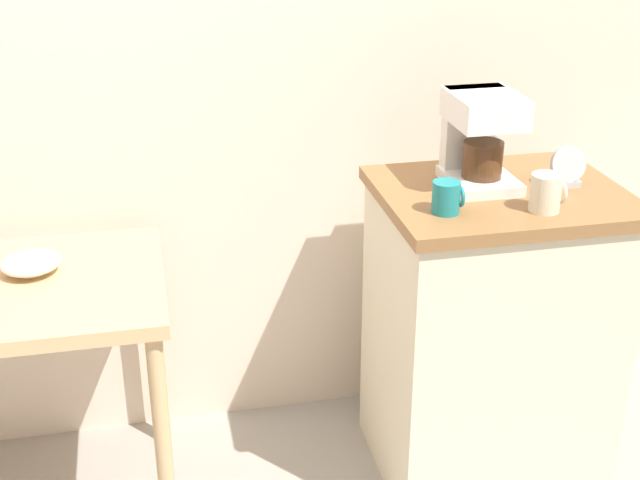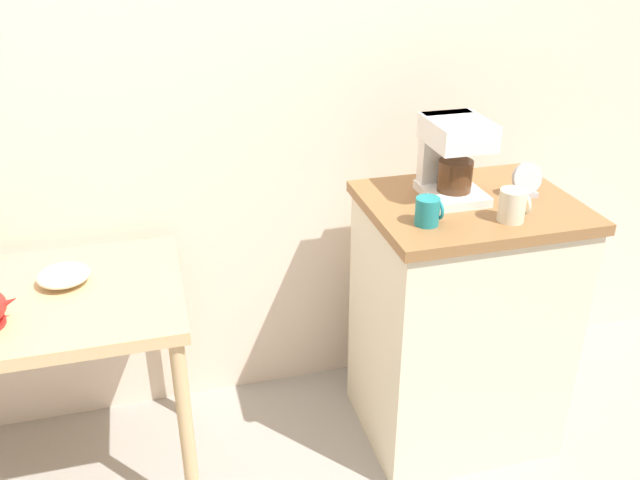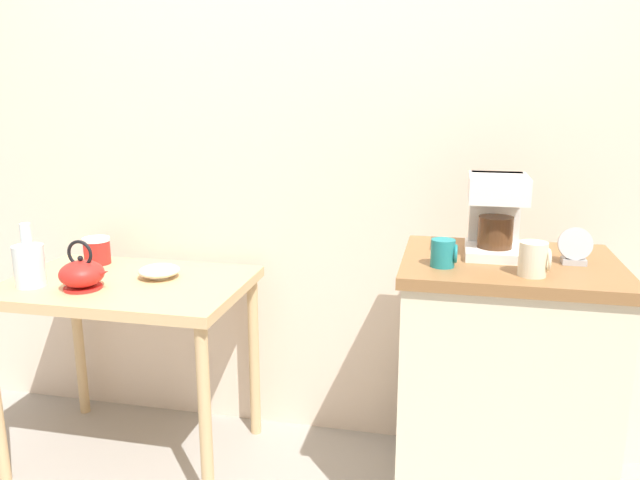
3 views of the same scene
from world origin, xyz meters
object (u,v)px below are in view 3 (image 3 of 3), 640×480
at_px(bowl_stoneware, 159,271).
at_px(table_clock, 575,248).
at_px(coffee_maker, 496,211).
at_px(mug_small_cream, 534,259).
at_px(glass_carafe_vase, 29,264).
at_px(mug_dark_teal, 444,253).
at_px(canister_enamel, 97,251).
at_px(teakettle, 82,274).

distance_m(bowl_stoneware, table_clock, 1.48).
bearing_deg(bowl_stoneware, coffee_maker, -2.78).
height_order(coffee_maker, mug_small_cream, coffee_maker).
distance_m(glass_carafe_vase, mug_dark_teal, 1.49).
bearing_deg(coffee_maker, mug_dark_teal, -129.80).
bearing_deg(mug_dark_teal, coffee_maker, 50.20).
bearing_deg(mug_small_cream, glass_carafe_vase, 176.76).
xyz_separation_m(canister_enamel, mug_small_cream, (1.67, -0.42, 0.18)).
xyz_separation_m(teakettle, glass_carafe_vase, (-0.21, -0.01, 0.03)).
bearing_deg(canister_enamel, bowl_stoneware, -20.99).
xyz_separation_m(teakettle, mug_small_cream, (1.53, -0.11, 0.17)).
distance_m(bowl_stoneware, teakettle, 0.28).
distance_m(coffee_maker, table_clock, 0.26).
relative_size(canister_enamel, mug_dark_teal, 1.33).
xyz_separation_m(glass_carafe_vase, mug_dark_teal, (1.49, -0.06, 0.14)).
xyz_separation_m(teakettle, table_clock, (1.67, 0.05, 0.18)).
relative_size(teakettle, canister_enamel, 1.74).
xyz_separation_m(glass_carafe_vase, canister_enamel, (0.07, 0.32, -0.03)).
bearing_deg(table_clock, glass_carafe_vase, -178.32).
bearing_deg(teakettle, mug_dark_teal, -2.86).
bearing_deg(mug_dark_teal, table_clock, 15.92).
relative_size(canister_enamel, coffee_maker, 0.43).
distance_m(bowl_stoneware, canister_enamel, 0.37).
distance_m(mug_dark_teal, table_clock, 0.41).
relative_size(bowl_stoneware, glass_carafe_vase, 0.67).
distance_m(mug_small_cream, table_clock, 0.21).
bearing_deg(bowl_stoneware, canister_enamel, 159.01).
bearing_deg(teakettle, bowl_stoneware, 41.52).
bearing_deg(mug_dark_teal, mug_small_cream, -9.35).
height_order(bowl_stoneware, glass_carafe_vase, glass_carafe_vase).
relative_size(glass_carafe_vase, canister_enamel, 2.11).
height_order(canister_enamel, mug_small_cream, mug_small_cream).
bearing_deg(glass_carafe_vase, mug_dark_teal, -2.18).
bearing_deg(canister_enamel, teakettle, -66.45).
height_order(mug_small_cream, table_clock, table_clock).
bearing_deg(mug_dark_teal, canister_enamel, 164.98).
height_order(bowl_stoneware, teakettle, teakettle).
xyz_separation_m(glass_carafe_vase, coffee_maker, (1.64, 0.13, 0.24)).
height_order(bowl_stoneware, mug_dark_teal, mug_dark_teal).
bearing_deg(mug_dark_teal, bowl_stoneware, 166.98).
distance_m(bowl_stoneware, mug_small_cream, 1.37).
bearing_deg(coffee_maker, teakettle, -175.06).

